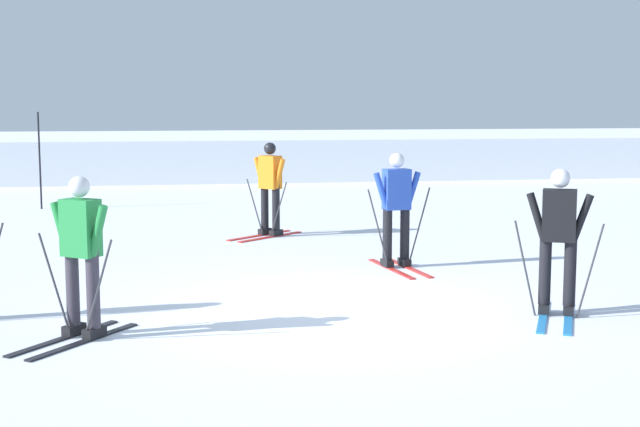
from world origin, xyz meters
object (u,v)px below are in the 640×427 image
object	(u,v)px
skier_black	(559,237)
skier_orange	(270,186)
skier_blue	(397,206)
skier_green	(81,252)
trail_marker_pole	(40,161)

from	to	relation	value
skier_black	skier_orange	distance (m)	7.11
skier_orange	skier_blue	distance (m)	3.72
skier_orange	skier_green	bearing A→B (deg)	-111.37
skier_orange	skier_black	bearing A→B (deg)	-67.69
skier_green	trail_marker_pole	xyz separation A→B (m)	(-2.11, 11.57, 0.18)
skier_orange	trail_marker_pole	xyz separation A→B (m)	(-4.75, 4.81, 0.18)
skier_black	trail_marker_pole	xyz separation A→B (m)	(-7.45, 11.39, 0.18)
trail_marker_pole	skier_blue	bearing A→B (deg)	-52.38
trail_marker_pole	skier_orange	bearing A→B (deg)	-45.36
skier_blue	skier_green	bearing A→B (deg)	-141.18
skier_black	skier_blue	size ratio (longest dim) A/B	1.00
skier_black	trail_marker_pole	size ratio (longest dim) A/B	0.78
skier_orange	trail_marker_pole	size ratio (longest dim) A/B	0.78
skier_black	skier_blue	bearing A→B (deg)	109.64
skier_green	skier_blue	xyz separation A→B (m)	(4.20, 3.38, 0.00)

